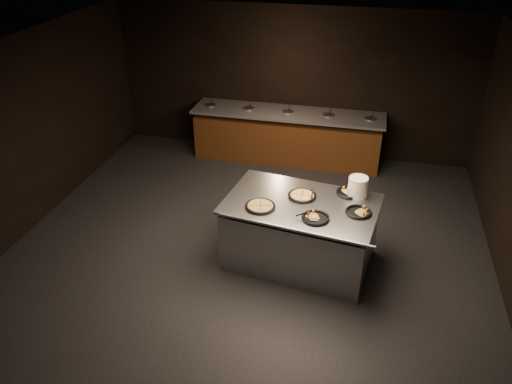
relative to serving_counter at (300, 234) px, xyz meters
The scene contains 11 objects.
room 1.30m from the serving_counter, 154.04° to the right, with size 7.02×8.02×2.92m.
salad_bar 3.28m from the serving_counter, 103.42° to the left, with size 3.70×0.83×1.18m.
serving_counter is the anchor object (origin of this frame).
plate_stack 1.03m from the serving_counter, 26.42° to the left, with size 0.27×0.27×0.28m, color white.
pan_veggie_whole 0.78m from the serving_counter, 154.79° to the right, with size 0.41×0.41×0.04m.
pan_cheese_whole 0.56m from the serving_counter, 95.80° to the left, with size 0.39×0.39×0.04m.
pan_cheese_slices_a 0.89m from the serving_counter, 32.83° to the left, with size 0.34×0.34×0.04m.
pan_cheese_slices_b 0.68m from the serving_counter, 55.97° to the right, with size 0.36×0.36×0.04m.
pan_veggie_slices 0.93m from the serving_counter, ahead, with size 0.35×0.35×0.04m.
server_left 0.62m from the serving_counter, 51.34° to the left, with size 0.09×0.30×0.14m.
server_right 0.72m from the serving_counter, 73.19° to the right, with size 0.29×0.09×0.14m.
Camera 1 is at (1.48, -5.36, 4.51)m, focal length 35.00 mm.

